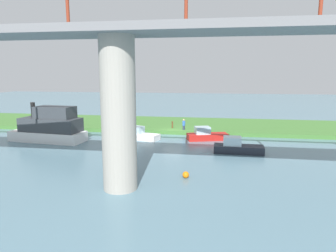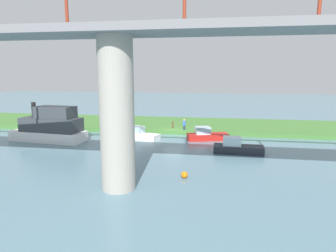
{
  "view_description": "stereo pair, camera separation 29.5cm",
  "coord_description": "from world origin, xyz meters",
  "px_view_note": "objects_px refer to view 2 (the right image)",
  "views": [
    {
      "loc": [
        -5.28,
        37.0,
        7.76
      ],
      "look_at": [
        -0.17,
        5.0,
        2.0
      ],
      "focal_mm": 32.0,
      "sensor_mm": 36.0,
      "label": 1
    },
    {
      "loc": [
        -5.57,
        36.95,
        7.76
      ],
      "look_at": [
        -0.17,
        5.0,
        2.0
      ],
      "focal_mm": 32.0,
      "sensor_mm": 36.0,
      "label": 2
    }
  ],
  "objects_px": {
    "bridge_pylon": "(117,115)",
    "pontoon_yellow": "(50,127)",
    "mooring_post": "(173,125)",
    "marker_buoy": "(184,175)",
    "houseboat_blue": "(206,135)",
    "skiff_small": "(237,147)",
    "person_on_bank": "(184,124)",
    "motorboat_red": "(140,135)"
  },
  "relations": [
    {
      "from": "mooring_post",
      "to": "marker_buoy",
      "type": "distance_m",
      "value": 17.91
    },
    {
      "from": "motorboat_red",
      "to": "marker_buoy",
      "type": "distance_m",
      "value": 14.2
    },
    {
      "from": "mooring_post",
      "to": "pontoon_yellow",
      "type": "relative_size",
      "value": 0.1
    },
    {
      "from": "person_on_bank",
      "to": "houseboat_blue",
      "type": "bearing_deg",
      "value": 132.41
    },
    {
      "from": "person_on_bank",
      "to": "mooring_post",
      "type": "bearing_deg",
      "value": -29.73
    },
    {
      "from": "mooring_post",
      "to": "pontoon_yellow",
      "type": "bearing_deg",
      "value": 30.6
    },
    {
      "from": "person_on_bank",
      "to": "houseboat_blue",
      "type": "distance_m",
      "value": 4.5
    },
    {
      "from": "person_on_bank",
      "to": "pontoon_yellow",
      "type": "relative_size",
      "value": 0.16
    },
    {
      "from": "houseboat_blue",
      "to": "marker_buoy",
      "type": "xyz_separation_m",
      "value": [
        1.08,
        13.32,
        -0.31
      ]
    },
    {
      "from": "pontoon_yellow",
      "to": "skiff_small",
      "type": "xyz_separation_m",
      "value": [
        -20.92,
        1.83,
        -1.07
      ]
    },
    {
      "from": "skiff_small",
      "to": "pontoon_yellow",
      "type": "bearing_deg",
      "value": -4.99
    },
    {
      "from": "skiff_small",
      "to": "marker_buoy",
      "type": "distance_m",
      "value": 9.03
    },
    {
      "from": "mooring_post",
      "to": "marker_buoy",
      "type": "relative_size",
      "value": 1.81
    },
    {
      "from": "motorboat_red",
      "to": "marker_buoy",
      "type": "height_order",
      "value": "motorboat_red"
    },
    {
      "from": "bridge_pylon",
      "to": "marker_buoy",
      "type": "relative_size",
      "value": 20.2
    },
    {
      "from": "pontoon_yellow",
      "to": "motorboat_red",
      "type": "bearing_deg",
      "value": -164.8
    },
    {
      "from": "bridge_pylon",
      "to": "mooring_post",
      "type": "relative_size",
      "value": 11.18
    },
    {
      "from": "person_on_bank",
      "to": "marker_buoy",
      "type": "xyz_separation_m",
      "value": [
        -1.93,
        16.6,
        -0.95
      ]
    },
    {
      "from": "houseboat_blue",
      "to": "marker_buoy",
      "type": "bearing_deg",
      "value": 85.38
    },
    {
      "from": "bridge_pylon",
      "to": "person_on_bank",
      "type": "height_order",
      "value": "bridge_pylon"
    },
    {
      "from": "pontoon_yellow",
      "to": "houseboat_blue",
      "type": "xyz_separation_m",
      "value": [
        -17.74,
        -3.53,
        -1.08
      ]
    },
    {
      "from": "mooring_post",
      "to": "bridge_pylon",
      "type": "bearing_deg",
      "value": 88.26
    },
    {
      "from": "bridge_pylon",
      "to": "person_on_bank",
      "type": "xyz_separation_m",
      "value": [
        -2.25,
        -19.34,
        -3.85
      ]
    },
    {
      "from": "bridge_pylon",
      "to": "houseboat_blue",
      "type": "xyz_separation_m",
      "value": [
        -5.25,
        -16.05,
        -4.49
      ]
    },
    {
      "from": "mooring_post",
      "to": "marker_buoy",
      "type": "height_order",
      "value": "mooring_post"
    },
    {
      "from": "mooring_post",
      "to": "houseboat_blue",
      "type": "height_order",
      "value": "houseboat_blue"
    },
    {
      "from": "bridge_pylon",
      "to": "person_on_bank",
      "type": "relative_size",
      "value": 7.27
    },
    {
      "from": "marker_buoy",
      "to": "houseboat_blue",
      "type": "bearing_deg",
      "value": -94.62
    },
    {
      "from": "houseboat_blue",
      "to": "mooring_post",
      "type": "bearing_deg",
      "value": -42.3
    },
    {
      "from": "person_on_bank",
      "to": "pontoon_yellow",
      "type": "height_order",
      "value": "pontoon_yellow"
    },
    {
      "from": "pontoon_yellow",
      "to": "marker_buoy",
      "type": "height_order",
      "value": "pontoon_yellow"
    },
    {
      "from": "marker_buoy",
      "to": "motorboat_red",
      "type": "bearing_deg",
      "value": -61.55
    },
    {
      "from": "skiff_small",
      "to": "marker_buoy",
      "type": "xyz_separation_m",
      "value": [
        4.26,
        7.96,
        -0.32
      ]
    },
    {
      "from": "bridge_pylon",
      "to": "pontoon_yellow",
      "type": "xyz_separation_m",
      "value": [
        12.49,
        -12.52,
        -3.41
      ]
    },
    {
      "from": "skiff_small",
      "to": "bridge_pylon",
      "type": "bearing_deg",
      "value": 51.74
    },
    {
      "from": "bridge_pylon",
      "to": "marker_buoy",
      "type": "bearing_deg",
      "value": -146.79
    },
    {
      "from": "mooring_post",
      "to": "skiff_small",
      "type": "distance_m",
      "value": 12.37
    },
    {
      "from": "bridge_pylon",
      "to": "motorboat_red",
      "type": "bearing_deg",
      "value": -80.36
    },
    {
      "from": "bridge_pylon",
      "to": "person_on_bank",
      "type": "bearing_deg",
      "value": -96.64
    },
    {
      "from": "mooring_post",
      "to": "person_on_bank",
      "type": "bearing_deg",
      "value": 150.27
    },
    {
      "from": "pontoon_yellow",
      "to": "skiff_small",
      "type": "height_order",
      "value": "pontoon_yellow"
    },
    {
      "from": "motorboat_red",
      "to": "marker_buoy",
      "type": "relative_size",
      "value": 9.56
    }
  ]
}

